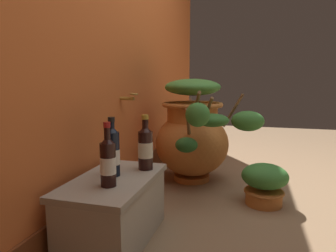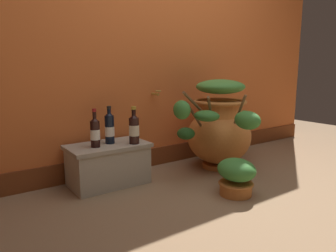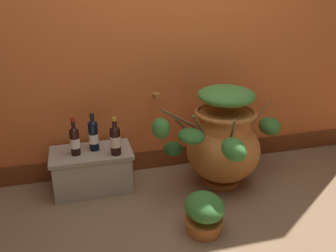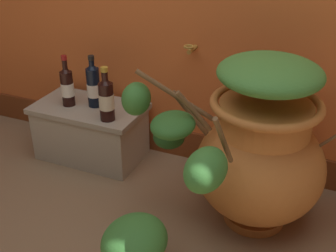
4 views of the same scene
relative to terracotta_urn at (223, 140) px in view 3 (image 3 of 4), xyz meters
name	(u,v)px [view 3 (image 3 of 4)]	position (x,y,z in m)	size (l,w,h in m)	color
ground_plane	(208,245)	(-0.37, -0.68, -0.39)	(7.00, 7.00, 0.00)	#896B4C
back_wall	(161,18)	(-0.37, 0.52, 0.90)	(4.40, 0.33, 2.60)	#D6662D
terracotta_urn	(223,140)	(0.00, 0.00, 0.00)	(1.17, 0.85, 0.83)	#C17033
stone_ledge	(92,168)	(-1.03, 0.20, -0.21)	(0.63, 0.37, 0.33)	#B2A893
wine_bottle_left	(93,134)	(-1.00, 0.22, 0.07)	(0.08, 0.08, 0.30)	black
wine_bottle_middle	(115,139)	(-0.84, 0.10, 0.07)	(0.08, 0.08, 0.30)	black
wine_bottle_right	(75,140)	(-1.14, 0.17, 0.06)	(0.07, 0.07, 0.30)	black
potted_shrub	(204,213)	(-0.35, -0.55, -0.24)	(0.26, 0.30, 0.28)	#C17033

